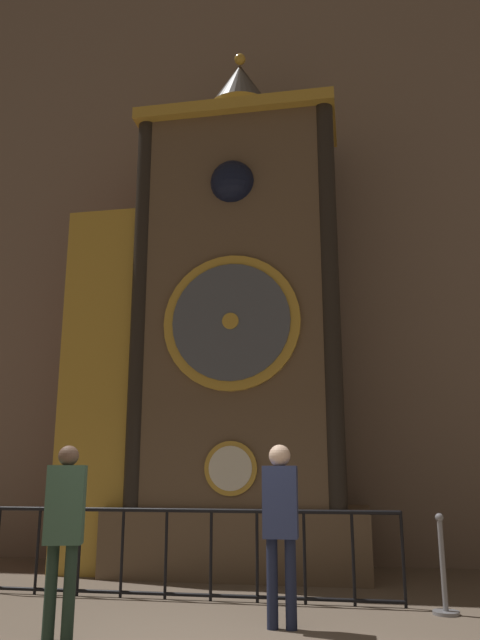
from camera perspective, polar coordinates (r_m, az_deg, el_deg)
The scene contains 6 objects.
cathedral_back_wall at distance 12.16m, azimuth 2.36°, elevation 12.18°, with size 24.00×0.32×13.55m.
clock_tower at distance 9.97m, azimuth -2.20°, elevation -1.13°, with size 4.65×1.80×8.71m.
railing_fence at distance 7.91m, azimuth -4.74°, elevation -20.11°, with size 4.99×0.05×1.03m.
visitor_near at distance 6.24m, azimuth -15.76°, elevation -17.27°, with size 0.39×0.31×1.70m.
visitor_far at distance 6.46m, azimuth 3.72°, elevation -17.35°, with size 0.35×0.23×1.72m.
stanchion_post at distance 7.48m, azimuth 18.14°, elevation -21.73°, with size 0.28×0.28×1.02m.
Camera 1 is at (1.38, -5.03, 1.45)m, focal length 35.00 mm.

